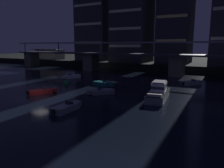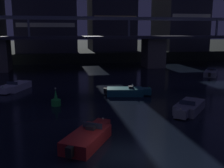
% 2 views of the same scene
% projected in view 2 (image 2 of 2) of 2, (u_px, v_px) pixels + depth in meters
% --- Properties ---
extents(ground_plane, '(400.00, 400.00, 0.00)m').
position_uv_depth(ground_plane, '(125.00, 156.00, 15.05)').
color(ground_plane, black).
extents(far_riverbank, '(240.00, 80.00, 2.20)m').
position_uv_depth(far_riverbank, '(71.00, 47.00, 95.24)').
color(far_riverbank, black).
rests_on(far_riverbank, ground).
extents(river_bridge, '(91.07, 6.40, 9.38)m').
position_uv_depth(river_bridge, '(80.00, 46.00, 48.38)').
color(river_bridge, '#605B51').
rests_on(river_bridge, ground).
extents(speedboat_near_center, '(3.97, 4.71, 1.16)m').
position_uv_depth(speedboat_near_center, '(211.00, 73.00, 41.76)').
color(speedboat_near_center, gray).
rests_on(speedboat_near_center, ground).
extents(speedboat_mid_left, '(4.28, 4.49, 1.16)m').
position_uv_depth(speedboat_mid_left, '(189.00, 107.00, 23.06)').
color(speedboat_mid_left, gray).
rests_on(speedboat_mid_left, ground).
extents(speedboat_mid_center, '(3.21, 5.03, 1.16)m').
position_uv_depth(speedboat_mid_center, '(16.00, 87.00, 31.55)').
color(speedboat_mid_center, silver).
rests_on(speedboat_mid_center, ground).
extents(speedboat_mid_right, '(3.68, 4.84, 1.16)m').
position_uv_depth(speedboat_mid_right, '(88.00, 137.00, 16.58)').
color(speedboat_mid_right, maroon).
rests_on(speedboat_mid_right, ground).
extents(speedboat_far_left, '(5.22, 2.50, 1.16)m').
position_uv_depth(speedboat_far_left, '(127.00, 92.00, 29.03)').
color(speedboat_far_left, '#196066').
rests_on(speedboat_far_left, ground).
extents(channel_buoy, '(0.90, 0.90, 1.76)m').
position_uv_depth(channel_buoy, '(56.00, 101.00, 24.97)').
color(channel_buoy, green).
rests_on(channel_buoy, ground).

